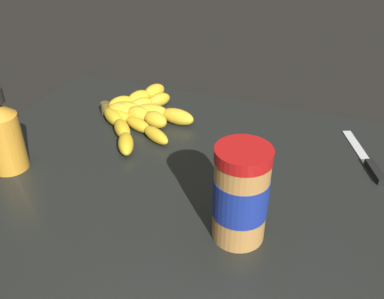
% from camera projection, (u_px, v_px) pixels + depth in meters
% --- Properties ---
extents(ground_plane, '(0.90, 0.70, 0.03)m').
position_uv_depth(ground_plane, '(176.00, 180.00, 0.79)').
color(ground_plane, black).
extents(banana_bunch, '(0.23, 0.32, 0.04)m').
position_uv_depth(banana_bunch, '(138.00, 113.00, 0.96)').
color(banana_bunch, yellow).
rests_on(banana_bunch, ground_plane).
extents(peanut_butter_jar, '(0.08, 0.08, 0.16)m').
position_uv_depth(peanut_butter_jar, '(241.00, 195.00, 0.61)').
color(peanut_butter_jar, '#BF8442').
rests_on(peanut_butter_jar, ground_plane).
extents(honey_bottle, '(0.07, 0.07, 0.16)m').
position_uv_depth(honey_bottle, '(3.00, 134.00, 0.76)').
color(honey_bottle, orange).
rests_on(honey_bottle, ground_plane).
extents(butter_knife, '(0.09, 0.19, 0.01)m').
position_uv_depth(butter_knife, '(366.00, 159.00, 0.82)').
color(butter_knife, silver).
rests_on(butter_knife, ground_plane).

